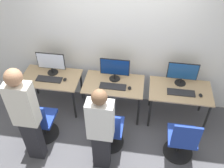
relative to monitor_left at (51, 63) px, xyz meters
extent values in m
plane|color=#4C4C51|center=(1.15, -0.45, -0.93)|extent=(20.00, 20.00, 0.00)
cube|color=silver|center=(1.15, 0.31, 0.47)|extent=(12.00, 0.05, 2.80)
cube|color=tan|center=(0.00, -0.14, -0.24)|extent=(1.06, 0.63, 0.02)
cylinder|color=black|center=(-0.48, -0.40, -0.59)|extent=(0.04, 0.04, 0.68)
cylinder|color=black|center=(0.48, -0.40, -0.59)|extent=(0.04, 0.04, 0.68)
cylinder|color=black|center=(-0.48, 0.13, -0.59)|extent=(0.04, 0.04, 0.68)
cylinder|color=black|center=(0.48, 0.13, -0.59)|extent=(0.04, 0.04, 0.68)
cylinder|color=black|center=(0.00, 0.00, -0.22)|extent=(0.20, 0.20, 0.01)
cylinder|color=black|center=(0.00, 0.00, -0.17)|extent=(0.04, 0.04, 0.10)
cube|color=black|center=(0.00, 0.00, 0.03)|extent=(0.51, 0.01, 0.33)
cube|color=silver|center=(0.00, -0.01, 0.03)|extent=(0.49, 0.01, 0.30)
cube|color=#262628|center=(0.00, -0.20, -0.22)|extent=(0.46, 0.16, 0.02)
ellipsoid|color=black|center=(0.28, -0.18, -0.21)|extent=(0.06, 0.09, 0.03)
cylinder|color=black|center=(0.05, -0.86, -0.92)|extent=(0.48, 0.48, 0.03)
cylinder|color=black|center=(0.05, -0.86, -0.72)|extent=(0.04, 0.04, 0.37)
cube|color=navy|center=(0.05, -0.86, -0.51)|extent=(0.44, 0.44, 0.05)
cube|color=navy|center=(0.05, -1.06, -0.26)|extent=(0.40, 0.04, 0.44)
cube|color=#232328|center=(0.08, -1.28, -0.52)|extent=(0.25, 0.16, 0.81)
cube|color=silver|center=(0.08, -1.28, 0.24)|extent=(0.36, 0.20, 0.71)
sphere|color=#9E7051|center=(0.08, -1.28, 0.71)|extent=(0.23, 0.23, 0.23)
cube|color=tan|center=(1.15, -0.14, -0.24)|extent=(1.06, 0.63, 0.02)
cylinder|color=black|center=(0.68, -0.40, -0.59)|extent=(0.04, 0.04, 0.68)
cylinder|color=black|center=(1.63, -0.40, -0.59)|extent=(0.04, 0.04, 0.68)
cylinder|color=black|center=(0.68, 0.13, -0.59)|extent=(0.04, 0.04, 0.68)
cylinder|color=black|center=(1.63, 0.13, -0.59)|extent=(0.04, 0.04, 0.68)
cylinder|color=black|center=(1.15, -0.01, -0.22)|extent=(0.20, 0.20, 0.01)
cylinder|color=black|center=(1.15, -0.01, -0.17)|extent=(0.04, 0.04, 0.10)
cube|color=black|center=(1.15, 0.00, 0.03)|extent=(0.51, 0.01, 0.33)
cube|color=navy|center=(1.15, -0.01, 0.03)|extent=(0.49, 0.01, 0.30)
cube|color=#262628|center=(1.15, -0.23, -0.22)|extent=(0.46, 0.16, 0.02)
ellipsoid|color=black|center=(1.44, -0.23, -0.21)|extent=(0.06, 0.09, 0.03)
cylinder|color=black|center=(1.20, -0.87, -0.92)|extent=(0.48, 0.48, 0.03)
cylinder|color=black|center=(1.20, -0.87, -0.72)|extent=(0.04, 0.04, 0.37)
cube|color=navy|center=(1.20, -0.87, -0.51)|extent=(0.44, 0.44, 0.05)
cube|color=navy|center=(1.20, -1.07, -0.26)|extent=(0.40, 0.04, 0.44)
cube|color=#232328|center=(1.14, -1.29, -0.57)|extent=(0.25, 0.16, 0.73)
cube|color=white|center=(1.14, -1.29, 0.11)|extent=(0.36, 0.20, 0.63)
sphere|color=brown|center=(1.14, -1.29, 0.53)|extent=(0.21, 0.21, 0.21)
cube|color=tan|center=(2.31, -0.14, -0.24)|extent=(1.06, 0.63, 0.02)
cylinder|color=black|center=(1.83, -0.40, -0.59)|extent=(0.04, 0.04, 0.68)
cylinder|color=black|center=(2.79, -0.40, -0.59)|extent=(0.04, 0.04, 0.68)
cylinder|color=black|center=(1.83, 0.13, -0.59)|extent=(0.04, 0.04, 0.68)
cylinder|color=black|center=(2.79, 0.13, -0.59)|extent=(0.04, 0.04, 0.68)
cylinder|color=black|center=(2.31, 0.05, -0.22)|extent=(0.20, 0.20, 0.01)
cylinder|color=black|center=(2.31, 0.05, -0.17)|extent=(0.04, 0.04, 0.10)
cube|color=black|center=(2.31, 0.05, 0.03)|extent=(0.51, 0.01, 0.33)
cube|color=navy|center=(2.31, 0.05, 0.03)|extent=(0.49, 0.01, 0.30)
cube|color=#262628|center=(2.31, -0.21, -0.22)|extent=(0.46, 0.16, 0.02)
ellipsoid|color=black|center=(2.63, -0.24, -0.21)|extent=(0.06, 0.09, 0.03)
cylinder|color=black|center=(2.34, -0.89, -0.92)|extent=(0.48, 0.48, 0.03)
cylinder|color=black|center=(2.34, -0.89, -0.72)|extent=(0.04, 0.04, 0.37)
cube|color=navy|center=(2.34, -0.89, -0.51)|extent=(0.44, 0.44, 0.05)
cube|color=navy|center=(2.34, -1.10, -0.26)|extent=(0.40, 0.04, 0.44)
camera|label=1|loc=(1.63, -3.42, 2.63)|focal=40.00mm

